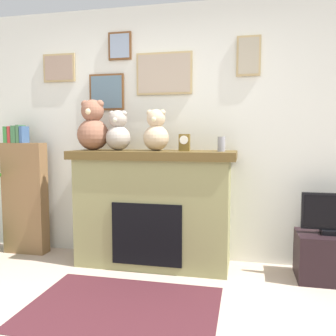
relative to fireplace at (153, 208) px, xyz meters
name	(u,v)px	position (x,y,z in m)	size (l,w,h in m)	color
back_wall	(168,133)	(0.08, 0.31, 0.73)	(5.20, 0.15, 2.60)	silver
fireplace	(153,208)	(0.00, 0.00, 0.00)	(1.60, 0.56, 1.14)	#868453
bookshelf	(25,195)	(-1.46, 0.05, 0.06)	(0.47, 0.16, 1.40)	brown
tv_stand	(332,257)	(1.64, -0.05, -0.36)	(0.60, 0.40, 0.42)	black
television	(334,215)	(1.64, -0.05, 0.02)	(0.54, 0.14, 0.36)	black
area_rug	(122,308)	(0.00, -0.93, -0.57)	(1.43, 1.01, 0.01)	#441C22
candle_jar	(221,144)	(0.66, -0.02, 0.63)	(0.07, 0.07, 0.14)	gray
mantel_clock	(184,142)	(0.31, -0.02, 0.64)	(0.10, 0.08, 0.16)	brown
teddy_bear_grey	(93,128)	(-0.62, -0.02, 0.79)	(0.31, 0.31, 0.50)	#8C5A45
teddy_bear_brown	(118,132)	(-0.35, -0.02, 0.74)	(0.25, 0.25, 0.40)	#A69B8F
teddy_bear_cream	(156,132)	(0.03, -0.02, 0.74)	(0.25, 0.25, 0.40)	tan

